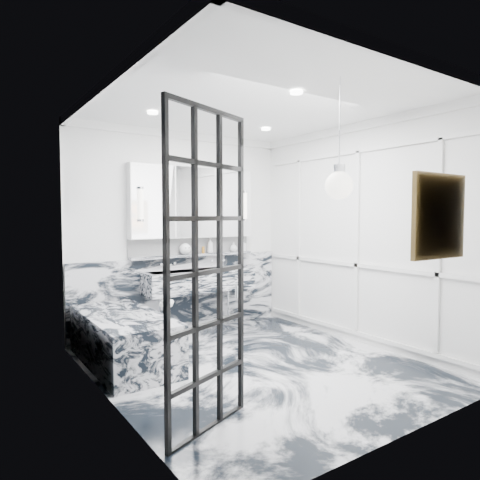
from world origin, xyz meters
TOP-DOWN VIEW (x-y plane):
  - floor at (0.00, 0.00)m, footprint 3.60×3.60m
  - ceiling at (0.00, 0.00)m, footprint 3.60×3.60m
  - wall_back at (0.00, 1.80)m, footprint 3.60×0.00m
  - wall_front at (0.00, -1.80)m, footprint 3.60×0.00m
  - wall_left at (-1.60, 0.00)m, footprint 0.00×3.60m
  - wall_right at (1.60, 0.00)m, footprint 0.00×3.60m
  - marble_clad_back at (0.00, 1.78)m, footprint 3.18×0.05m
  - marble_clad_left at (-1.59, 0.00)m, footprint 0.02×3.56m
  - panel_molding at (1.58, 0.00)m, footprint 0.03×3.40m
  - soap_bottle_a at (0.41, 1.71)m, footprint 0.10×0.10m
  - soap_bottle_b at (0.99, 1.71)m, footprint 0.10×0.10m
  - soap_bottle_c at (0.82, 1.71)m, footprint 0.11×0.11m
  - face_pot at (0.00, 1.71)m, footprint 0.16×0.16m
  - amber_bottle at (0.29, 1.71)m, footprint 0.04×0.04m
  - flower_vase at (-0.93, 0.30)m, footprint 0.08×0.08m
  - crittall_door at (-1.13, -0.89)m, footprint 0.83×0.36m
  - artwork at (0.47, -1.76)m, footprint 0.57×0.06m
  - pendant_light at (-0.08, -1.21)m, footprint 0.23×0.23m
  - trough_sink at (0.15, 1.55)m, footprint 1.60×0.45m
  - ledge at (0.15, 1.72)m, footprint 1.90×0.14m
  - subway_tile at (0.15, 1.78)m, footprint 1.90×0.03m
  - mirror_cabinet at (0.15, 1.73)m, footprint 1.90×0.16m
  - sconce_left at (-0.67, 1.63)m, footprint 0.07×0.07m
  - sconce_right at (0.97, 1.63)m, footprint 0.07×0.07m
  - bathtub at (-1.18, 0.90)m, footprint 0.75×1.65m

SIDE VIEW (x-z plane):
  - floor at x=0.00m, z-range 0.00..0.00m
  - bathtub at x=-1.18m, z-range 0.00..0.55m
  - marble_clad_back at x=0.00m, z-range 0.00..1.05m
  - flower_vase at x=-0.93m, z-range 0.55..0.67m
  - trough_sink at x=0.15m, z-range 0.58..0.88m
  - ledge at x=0.15m, z-range 1.05..1.09m
  - amber_bottle at x=0.29m, z-range 1.09..1.19m
  - soap_bottle_c at x=0.82m, z-range 1.09..1.23m
  - face_pot at x=0.00m, z-range 1.08..1.25m
  - soap_bottle_b at x=0.99m, z-range 1.09..1.27m
  - soap_bottle_a at x=0.41m, z-range 1.09..1.31m
  - subway_tile at x=0.15m, z-range 1.09..1.32m
  - crittall_door at x=-1.13m, z-range 0.00..2.41m
  - panel_molding at x=1.58m, z-range 0.15..2.45m
  - marble_clad_left at x=-1.59m, z-range 0.00..2.68m
  - wall_back at x=0.00m, z-range -0.40..3.20m
  - wall_front at x=0.00m, z-range -0.40..3.20m
  - wall_left at x=-1.60m, z-range -0.40..3.20m
  - wall_right at x=1.60m, z-range -0.40..3.20m
  - artwork at x=0.47m, z-range 1.34..1.91m
  - sconce_left at x=-0.67m, z-range 1.58..1.98m
  - sconce_right at x=0.97m, z-range 1.58..1.98m
  - mirror_cabinet at x=0.15m, z-range 1.32..2.32m
  - pendant_light at x=-0.08m, z-range 1.76..1.99m
  - ceiling at x=0.00m, z-range 2.80..2.80m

